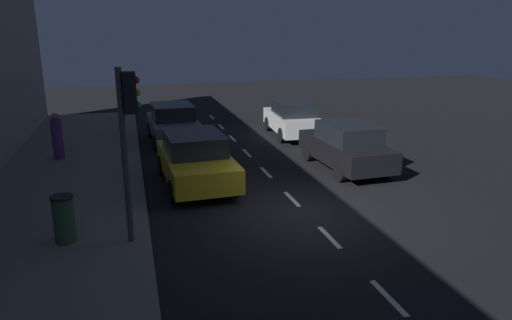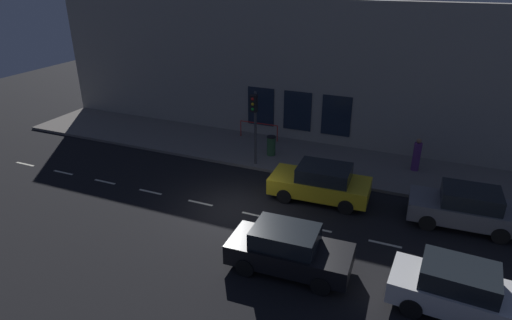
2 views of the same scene
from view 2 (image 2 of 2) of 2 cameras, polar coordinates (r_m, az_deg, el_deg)
ground_plane at (r=18.26m, az=-2.98°, el=-6.66°), size 60.00×60.00×0.00m
sidewalk at (r=23.39m, az=3.65°, el=0.74°), size 4.50×32.00×0.15m
building_facade at (r=24.51m, az=5.92°, el=11.26°), size 0.65×32.00×7.89m
lane_centre_line at (r=17.91m, az=-0.07°, el=-7.30°), size 0.12×27.20×0.01m
traffic_light at (r=21.02m, az=-0.21°, el=5.94°), size 0.48×0.32×3.77m
parked_car_0 at (r=18.97m, az=8.56°, el=-2.95°), size 2.14×4.35×1.58m
parked_car_1 at (r=18.76m, az=25.93°, el=-5.66°), size 2.06×4.16×1.58m
parked_car_2 at (r=14.63m, az=4.30°, el=-11.72°), size 1.95×4.15×1.58m
parked_car_3 at (r=14.32m, az=25.46°, el=-15.32°), size 1.99×4.11×1.58m
pedestrian_0 at (r=22.51m, az=20.46°, el=0.53°), size 0.45×0.45×1.66m
trash_bin at (r=22.94m, az=2.02°, el=1.92°), size 0.48×0.48×1.05m
red_railing at (r=25.07m, az=0.37°, el=4.41°), size 0.05×2.35×0.97m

